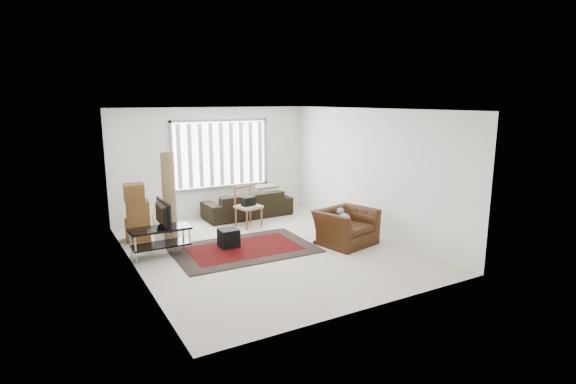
% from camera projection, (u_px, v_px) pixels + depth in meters
% --- Properties ---
extents(room, '(6.00, 6.02, 2.71)m').
position_uv_depth(room, '(258.00, 157.00, 8.94)').
color(room, beige).
rests_on(room, ground).
extents(persian_rug, '(2.73, 1.86, 0.02)m').
position_uv_depth(persian_rug, '(244.00, 249.00, 8.79)').
color(persian_rug, black).
rests_on(persian_rug, ground).
extents(tv_stand, '(1.10, 0.49, 0.55)m').
position_uv_depth(tv_stand, '(160.00, 236.00, 8.35)').
color(tv_stand, black).
rests_on(tv_stand, ground).
extents(tv, '(0.12, 0.89, 0.51)m').
position_uv_depth(tv, '(159.00, 214.00, 8.26)').
color(tv, black).
rests_on(tv, tv_stand).
extents(subwoofer, '(0.36, 0.36, 0.36)m').
position_uv_depth(subwoofer, '(229.00, 238.00, 8.86)').
color(subwoofer, black).
rests_on(subwoofer, persian_rug).
extents(moving_boxes, '(0.53, 0.50, 1.19)m').
position_uv_depth(moving_boxes, '(137.00, 214.00, 9.28)').
color(moving_boxes, brown).
rests_on(moving_boxes, ground).
extents(white_flatpack, '(0.52, 0.28, 0.64)m').
position_uv_depth(white_flatpack, '(166.00, 228.00, 9.14)').
color(white_flatpack, silver).
rests_on(white_flatpack, ground).
extents(rolled_rug, '(0.46, 0.84, 1.83)m').
position_uv_depth(rolled_rug, '(169.00, 197.00, 9.21)').
color(rolled_rug, brown).
rests_on(rolled_rug, ground).
extents(sofa, '(2.19, 0.98, 0.84)m').
position_uv_depth(sofa, '(247.00, 200.00, 11.17)').
color(sofa, black).
rests_on(sofa, ground).
extents(side_chair, '(0.60, 0.60, 0.93)m').
position_uv_depth(side_chair, '(248.00, 205.00, 10.30)').
color(side_chair, tan).
rests_on(side_chair, ground).
extents(armchair, '(1.28, 1.17, 0.81)m').
position_uv_depth(armchair, '(346.00, 224.00, 9.06)').
color(armchair, '#351C0A').
rests_on(armchair, ground).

